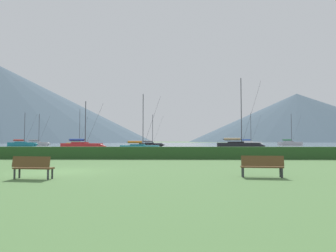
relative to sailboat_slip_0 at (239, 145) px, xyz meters
The scene contains 16 objects.
ground_plane 45.13m from the sailboat_slip_0, 113.52° to the right, with size 1000.00×1000.00×0.00m, color #517A42.
harbor_water 97.31m from the sailboat_slip_0, 100.66° to the left, with size 320.00×246.00×0.00m, color #8499A8.
hedge_line 35.31m from the sailboat_slip_0, 120.66° to the right, with size 80.00×1.20×1.07m, color #284C23.
sailboat_slip_0 is the anchor object (origin of this frame).
sailboat_slip_1 20.47m from the sailboat_slip_0, 147.85° to the right, with size 6.75×2.62×8.81m.
sailboat_slip_2 71.28m from the sailboat_slip_0, 144.20° to the left, with size 8.56×3.38×10.59m.
sailboat_slip_4 55.03m from the sailboat_slip_0, 139.90° to the left, with size 7.52×2.41×11.46m.
sailboat_slip_5 29.24m from the sailboat_slip_0, behind, with size 8.51×3.19×8.98m.
sailboat_slip_8 29.63m from the sailboat_slip_0, 128.44° to the left, with size 7.03×2.55×8.61m.
sailboat_slip_9 62.62m from the sailboat_slip_0, 153.12° to the left, with size 8.47×2.97×9.71m.
sailboat_slip_10 54.30m from the sailboat_slip_0, 59.55° to the left, with size 9.10×3.68×10.82m.
sailboat_slip_11 49.80m from the sailboat_slip_0, 73.83° to the left, with size 9.17×3.23×11.18m.
park_bench_near_path 44.31m from the sailboat_slip_0, 100.70° to the right, with size 1.84×0.68×0.95m.
park_bench_under_tree 47.84m from the sailboat_slip_0, 112.08° to the right, with size 1.71×0.67×0.95m.
distant_hill_west_ridge 386.78m from the sailboat_slip_0, 66.39° to the left, with size 295.25×295.25×65.92m, color #425666.
distant_hill_east_ridge 415.90m from the sailboat_slip_0, 62.13° to the left, with size 340.74×340.74×44.26m, color #425666.
Camera 1 is at (5.98, -15.39, 1.60)m, focal length 32.01 mm.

